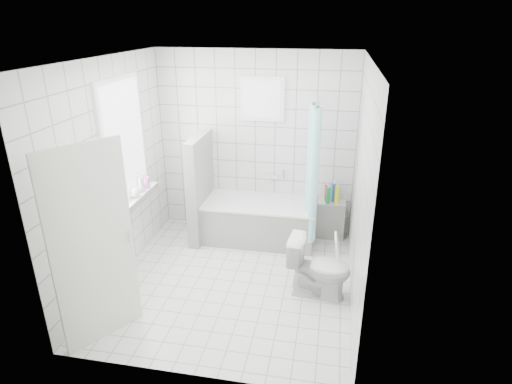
# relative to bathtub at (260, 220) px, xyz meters

# --- Properties ---
(ground) EXTENTS (3.00, 3.00, 0.00)m
(ground) POSITION_rel_bathtub_xyz_m (-0.13, -1.12, -0.29)
(ground) COLOR white
(ground) RESTS_ON ground
(ceiling) EXTENTS (3.00, 3.00, 0.00)m
(ceiling) POSITION_rel_bathtub_xyz_m (-0.13, -1.12, 2.31)
(ceiling) COLOR white
(ceiling) RESTS_ON ground
(wall_back) EXTENTS (2.80, 0.02, 2.60)m
(wall_back) POSITION_rel_bathtub_xyz_m (-0.13, 0.38, 1.01)
(wall_back) COLOR white
(wall_back) RESTS_ON ground
(wall_front) EXTENTS (2.80, 0.02, 2.60)m
(wall_front) POSITION_rel_bathtub_xyz_m (-0.13, -2.62, 1.01)
(wall_front) COLOR white
(wall_front) RESTS_ON ground
(wall_left) EXTENTS (0.02, 3.00, 2.60)m
(wall_left) POSITION_rel_bathtub_xyz_m (-1.53, -1.12, 1.01)
(wall_left) COLOR white
(wall_left) RESTS_ON ground
(wall_right) EXTENTS (0.02, 3.00, 2.60)m
(wall_right) POSITION_rel_bathtub_xyz_m (1.27, -1.12, 1.01)
(wall_right) COLOR white
(wall_right) RESTS_ON ground
(window_left) EXTENTS (0.01, 0.90, 1.40)m
(window_left) POSITION_rel_bathtub_xyz_m (-1.49, -0.82, 1.31)
(window_left) COLOR white
(window_left) RESTS_ON wall_left
(window_back) EXTENTS (0.50, 0.01, 0.50)m
(window_back) POSITION_rel_bathtub_xyz_m (-0.03, 0.33, 1.66)
(window_back) COLOR white
(window_back) RESTS_ON wall_back
(window_sill) EXTENTS (0.18, 1.02, 0.08)m
(window_sill) POSITION_rel_bathtub_xyz_m (-1.44, -0.82, 0.57)
(window_sill) COLOR white
(window_sill) RESTS_ON wall_left
(door) EXTENTS (0.47, 0.69, 2.00)m
(door) POSITION_rel_bathtub_xyz_m (-1.17, -2.27, 0.71)
(door) COLOR silver
(door) RESTS_ON ground
(bathtub) EXTENTS (1.56, 0.77, 0.58)m
(bathtub) POSITION_rel_bathtub_xyz_m (0.00, 0.00, 0.00)
(bathtub) COLOR white
(bathtub) RESTS_ON ground
(partition_wall) EXTENTS (0.15, 0.85, 1.50)m
(partition_wall) POSITION_rel_bathtub_xyz_m (-0.84, -0.05, 0.46)
(partition_wall) COLOR white
(partition_wall) RESTS_ON ground
(tiled_ledge) EXTENTS (0.40, 0.24, 0.55)m
(tiled_ledge) POSITION_rel_bathtub_xyz_m (0.99, 0.25, -0.02)
(tiled_ledge) COLOR white
(tiled_ledge) RESTS_ON ground
(toilet) EXTENTS (0.74, 0.47, 0.71)m
(toilet) POSITION_rel_bathtub_xyz_m (0.90, -1.20, 0.07)
(toilet) COLOR white
(toilet) RESTS_ON ground
(curtain_rod) EXTENTS (0.02, 0.80, 0.02)m
(curtain_rod) POSITION_rel_bathtub_xyz_m (0.72, -0.02, 1.71)
(curtain_rod) COLOR silver
(curtain_rod) RESTS_ON wall_back
(shower_curtain) EXTENTS (0.14, 0.48, 1.78)m
(shower_curtain) POSITION_rel_bathtub_xyz_m (0.72, -0.16, 0.81)
(shower_curtain) COLOR #4EE6E7
(shower_curtain) RESTS_ON curtain_rod
(tub_faucet) EXTENTS (0.18, 0.06, 0.06)m
(tub_faucet) POSITION_rel_bathtub_xyz_m (0.10, 0.33, 0.56)
(tub_faucet) COLOR silver
(tub_faucet) RESTS_ON wall_back
(sill_bottles) EXTENTS (0.21, 0.49, 0.27)m
(sill_bottles) POSITION_rel_bathtub_xyz_m (-1.43, -0.72, 0.72)
(sill_bottles) COLOR silver
(sill_bottles) RESTS_ON window_sill
(ledge_bottles) EXTENTS (0.20, 0.16, 0.27)m
(ledge_bottles) POSITION_rel_bathtub_xyz_m (0.98, 0.23, 0.39)
(ledge_bottles) COLOR #FFFE1A
(ledge_bottles) RESTS_ON tiled_ledge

